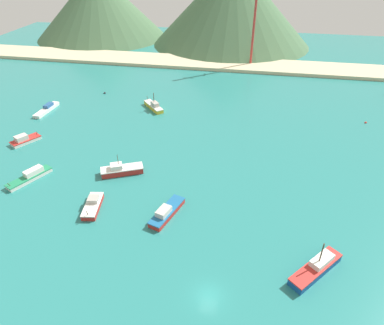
# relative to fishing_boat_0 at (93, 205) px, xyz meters

# --- Properties ---
(ground) EXTENTS (260.00, 280.00, 0.50)m
(ground) POSITION_rel_fishing_boat_0_xyz_m (24.37, 14.97, -0.96)
(ground) COLOR teal
(fishing_boat_0) EXTENTS (3.78, 7.53, 2.27)m
(fishing_boat_0) POSITION_rel_fishing_boat_0_xyz_m (0.00, 0.00, 0.00)
(fishing_boat_0) COLOR red
(fishing_boat_0) RESTS_ON ground
(fishing_boat_2) EXTENTS (6.11, 7.52, 2.17)m
(fishing_boat_2) POSITION_rel_fishing_boat_0_xyz_m (-27.37, 20.42, 0.07)
(fishing_boat_2) COLOR silver
(fishing_boat_2) RESTS_ON ground
(fishing_boat_3) EXTENTS (9.39, 6.34, 4.89)m
(fishing_boat_3) POSITION_rel_fishing_boat_0_xyz_m (1.26, 12.05, 0.18)
(fishing_boat_3) COLOR red
(fishing_boat_3) RESTS_ON ground
(fishing_boat_6) EXTENTS (5.20, 9.61, 2.18)m
(fishing_boat_6) POSITION_rel_fishing_boat_0_xyz_m (14.24, 0.60, 0.07)
(fishing_boat_6) COLOR red
(fishing_boat_6) RESTS_ON ground
(fishing_boat_7) EXTENTS (8.76, 9.50, 5.98)m
(fishing_boat_7) POSITION_rel_fishing_boat_0_xyz_m (39.97, -7.75, 0.22)
(fishing_boat_7) COLOR #14478C
(fishing_boat_7) RESTS_ON ground
(fishing_boat_8) EXTENTS (6.37, 9.81, 2.05)m
(fishing_boat_8) POSITION_rel_fishing_boat_0_xyz_m (-16.98, 6.43, 0.04)
(fishing_boat_8) COLOR silver
(fishing_boat_8) RESTS_ON ground
(fishing_boat_9) EXTENTS (7.76, 8.35, 5.20)m
(fishing_boat_9) POSITION_rel_fishing_boat_0_xyz_m (-1.09, 45.91, 0.16)
(fishing_boat_9) COLOR gold
(fishing_boat_9) RESTS_ON ground
(fishing_boat_13) EXTENTS (2.67, 10.73, 1.77)m
(fishing_boat_13) POSITION_rel_fishing_boat_0_xyz_m (-31.83, 38.68, -0.09)
(fishing_boat_13) COLOR silver
(fishing_boat_13) RESTS_ON ground
(buoy_0) EXTENTS (0.62, 0.62, 0.62)m
(buoy_0) POSITION_rel_fishing_boat_0_xyz_m (59.30, 47.65, -0.60)
(buoy_0) COLOR red
(buoy_0) RESTS_ON ground
(buoy_1) EXTENTS (0.74, 0.74, 0.74)m
(buoy_1) POSITION_rel_fishing_boat_0_xyz_m (-20.42, 54.70, -0.58)
(buoy_1) COLOR #232328
(buoy_1) RESTS_ON ground
(beach_strip) EXTENTS (247.00, 16.30, 1.20)m
(beach_strip) POSITION_rel_fishing_boat_0_xyz_m (24.37, 91.71, -0.11)
(beach_strip) COLOR beige
(beach_strip) RESTS_ON ground
(hill_west) EXTENTS (64.23, 64.23, 31.01)m
(hill_west) POSITION_rel_fishing_boat_0_xyz_m (-51.73, 127.92, 14.80)
(hill_west) COLOR #476B47
(hill_west) RESTS_ON ground
(hill_central) EXTENTS (73.67, 73.67, 36.47)m
(hill_central) POSITION_rel_fishing_boat_0_xyz_m (14.34, 126.15, 17.53)
(hill_central) COLOR #476B47
(hill_central) RESTS_ON ground
(radio_tower) EXTENTS (3.56, 2.85, 35.61)m
(radio_tower) POSITION_rel_fishing_boat_0_xyz_m (25.49, 92.64, 17.45)
(radio_tower) COLOR #B7332D
(radio_tower) RESTS_ON ground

